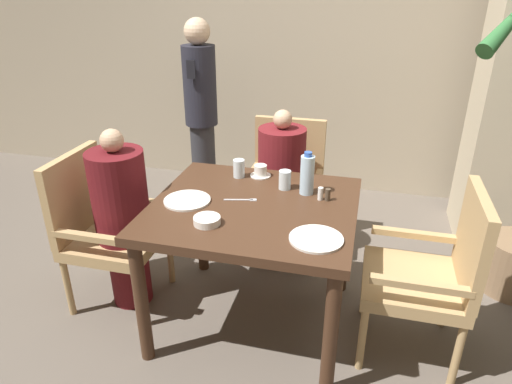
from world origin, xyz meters
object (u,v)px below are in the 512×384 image
(diner_in_far_chair, at_px, (281,185))
(chair_right_side, at_px, (433,270))
(standing_host, at_px, (201,111))
(plate_main_left, at_px, (316,239))
(teacup_with_saucer, at_px, (261,171))
(chair_left_side, at_px, (102,225))
(bowl_small, at_px, (207,220))
(chair_far_side, at_px, (285,182))
(water_bottle, at_px, (307,174))
(glass_tall_mid, at_px, (239,168))
(glass_tall_near, at_px, (285,180))
(plate_main_right, at_px, (187,200))
(diner_in_left_chair, at_px, (123,219))

(diner_in_far_chair, relative_size, chair_right_side, 1.15)
(standing_host, distance_m, plate_main_left, 2.05)
(plate_main_left, height_order, teacup_with_saucer, teacup_with_saucer)
(chair_left_side, xyz_separation_m, bowl_small, (0.77, -0.26, 0.28))
(chair_far_side, bearing_deg, chair_right_side, -43.52)
(standing_host, xyz_separation_m, water_bottle, (1.06, -1.19, 0.03))
(standing_host, bearing_deg, glass_tall_mid, -58.95)
(diner_in_far_chair, height_order, plate_main_left, diner_in_far_chair)
(glass_tall_near, bearing_deg, chair_far_side, 100.37)
(plate_main_left, xyz_separation_m, plate_main_right, (-0.72, 0.22, 0.00))
(plate_main_left, distance_m, glass_tall_mid, 0.82)
(chair_left_side, relative_size, bowl_small, 7.15)
(diner_in_left_chair, height_order, glass_tall_near, diner_in_left_chair)
(chair_far_side, distance_m, bowl_small, 1.19)
(chair_far_side, distance_m, water_bottle, 0.82)
(diner_in_left_chair, height_order, chair_right_side, diner_in_left_chair)
(chair_left_side, bearing_deg, chair_right_side, 0.00)
(diner_in_far_chair, relative_size, standing_host, 0.69)
(standing_host, xyz_separation_m, bowl_small, (0.65, -1.65, -0.06))
(diner_in_far_chair, xyz_separation_m, teacup_with_saucer, (-0.06, -0.37, 0.24))
(chair_far_side, distance_m, teacup_with_saucer, 0.59)
(chair_left_side, bearing_deg, glass_tall_mid, 23.75)
(plate_main_right, height_order, water_bottle, water_bottle)
(chair_far_side, relative_size, chair_right_side, 1.00)
(plate_main_left, xyz_separation_m, glass_tall_mid, (-0.55, 0.61, 0.05))
(water_bottle, bearing_deg, chair_right_side, -16.63)
(diner_in_left_chair, bearing_deg, chair_left_side, 180.00)
(standing_host, distance_m, bowl_small, 1.77)
(chair_right_side, bearing_deg, chair_far_side, 136.48)
(teacup_with_saucer, height_order, water_bottle, water_bottle)
(chair_left_side, bearing_deg, plate_main_left, -12.01)
(plate_main_left, bearing_deg, diner_in_far_chair, 109.75)
(plate_main_right, relative_size, glass_tall_near, 2.31)
(glass_tall_near, bearing_deg, chair_left_side, -167.43)
(diner_in_left_chair, bearing_deg, glass_tall_near, 14.49)
(plate_main_right, xyz_separation_m, water_bottle, (0.60, 0.26, 0.11))
(glass_tall_near, xyz_separation_m, glass_tall_mid, (-0.30, 0.10, 0.00))
(water_bottle, bearing_deg, glass_tall_mid, 163.27)
(chair_left_side, bearing_deg, chair_far_side, 43.52)
(diner_in_far_chair, bearing_deg, standing_host, 141.64)
(bowl_small, distance_m, glass_tall_near, 0.57)
(water_bottle, xyz_separation_m, glass_tall_mid, (-0.43, 0.13, -0.06))
(teacup_with_saucer, xyz_separation_m, water_bottle, (0.30, -0.17, 0.08))
(plate_main_right, bearing_deg, glass_tall_near, 31.52)
(chair_left_side, distance_m, chair_far_side, 1.29)
(chair_left_side, height_order, glass_tall_near, chair_left_side)
(diner_in_left_chair, relative_size, bowl_small, 8.46)
(standing_host, bearing_deg, plate_main_right, -72.31)
(glass_tall_near, bearing_deg, chair_right_side, -16.09)
(diner_in_far_chair, height_order, plate_main_right, diner_in_far_chair)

